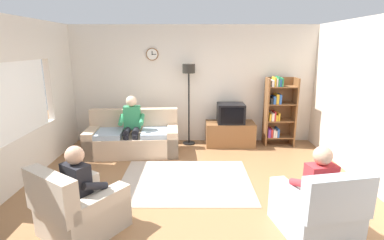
{
  "coord_description": "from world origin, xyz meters",
  "views": [
    {
      "loc": [
        -0.03,
        -4.11,
        2.24
      ],
      "look_at": [
        -0.03,
        0.7,
        1.0
      ],
      "focal_mm": 27.05,
      "sensor_mm": 36.0,
      "label": 1
    }
  ],
  "objects_px": {
    "tv_stand": "(230,134)",
    "person_in_right_armchair": "(314,184)",
    "couch": "(133,139)",
    "bookshelf": "(277,110)",
    "armchair_near_bookshelf": "(316,211)",
    "floor_lamp": "(189,82)",
    "armchair_near_window": "(80,211)",
    "person_on_couch": "(131,123)",
    "tv": "(230,113)",
    "person_in_left_armchair": "(84,184)"
  },
  "relations": [
    {
      "from": "tv_stand",
      "to": "person_in_right_armchair",
      "type": "distance_m",
      "value": 3.23
    },
    {
      "from": "couch",
      "to": "bookshelf",
      "type": "distance_m",
      "value": 3.29
    },
    {
      "from": "armchair_near_bookshelf",
      "to": "person_in_right_armchair",
      "type": "xyz_separation_m",
      "value": [
        -0.02,
        0.09,
        0.32
      ]
    },
    {
      "from": "couch",
      "to": "armchair_near_bookshelf",
      "type": "xyz_separation_m",
      "value": [
        2.77,
        -2.75,
        -0.02
      ]
    },
    {
      "from": "tv_stand",
      "to": "person_in_right_armchair",
      "type": "xyz_separation_m",
      "value": [
        0.62,
        -3.16,
        0.33
      ]
    },
    {
      "from": "floor_lamp",
      "to": "armchair_near_window",
      "type": "bearing_deg",
      "value": -111.22
    },
    {
      "from": "person_in_right_armchair",
      "to": "person_on_couch",
      "type": "bearing_deg",
      "value": 136.97
    },
    {
      "from": "couch",
      "to": "floor_lamp",
      "type": "xyz_separation_m",
      "value": [
        1.18,
        0.59,
        1.14
      ]
    },
    {
      "from": "couch",
      "to": "armchair_near_bookshelf",
      "type": "relative_size",
      "value": 1.92
    },
    {
      "from": "tv_stand",
      "to": "armchair_near_window",
      "type": "distance_m",
      "value": 3.93
    },
    {
      "from": "tv",
      "to": "person_on_couch",
      "type": "distance_m",
      "value": 2.2
    },
    {
      "from": "tv_stand",
      "to": "bookshelf",
      "type": "height_order",
      "value": "bookshelf"
    },
    {
      "from": "tv_stand",
      "to": "person_in_right_armchair",
      "type": "relative_size",
      "value": 0.98
    },
    {
      "from": "person_on_couch",
      "to": "person_in_left_armchair",
      "type": "height_order",
      "value": "person_on_couch"
    },
    {
      "from": "tv_stand",
      "to": "person_in_left_armchair",
      "type": "xyz_separation_m",
      "value": [
        -2.19,
        -3.16,
        0.33
      ]
    },
    {
      "from": "bookshelf",
      "to": "person_in_right_armchair",
      "type": "height_order",
      "value": "bookshelf"
    },
    {
      "from": "armchair_near_bookshelf",
      "to": "bookshelf",
      "type": "bearing_deg",
      "value": 82.39
    },
    {
      "from": "couch",
      "to": "tv",
      "type": "distance_m",
      "value": 2.22
    },
    {
      "from": "couch",
      "to": "tv",
      "type": "xyz_separation_m",
      "value": [
        2.13,
        0.46,
        0.45
      ]
    },
    {
      "from": "person_in_left_armchair",
      "to": "armchair_near_window",
      "type": "bearing_deg",
      "value": -124.71
    },
    {
      "from": "bookshelf",
      "to": "tv_stand",
      "type": "bearing_deg",
      "value": -176.33
    },
    {
      "from": "tv_stand",
      "to": "armchair_near_window",
      "type": "bearing_deg",
      "value": -124.7
    },
    {
      "from": "person_on_couch",
      "to": "armchair_near_window",
      "type": "bearing_deg",
      "value": -92.55
    },
    {
      "from": "tv_stand",
      "to": "person_in_right_armchair",
      "type": "height_order",
      "value": "person_in_right_armchair"
    },
    {
      "from": "floor_lamp",
      "to": "person_in_right_armchair",
      "type": "xyz_separation_m",
      "value": [
        1.56,
        -3.25,
        -0.85
      ]
    },
    {
      "from": "armchair_near_bookshelf",
      "to": "person_in_left_armchair",
      "type": "bearing_deg",
      "value": 178.23
    },
    {
      "from": "couch",
      "to": "tv_stand",
      "type": "height_order",
      "value": "couch"
    },
    {
      "from": "bookshelf",
      "to": "person_in_left_armchair",
      "type": "bearing_deg",
      "value": -135.35
    },
    {
      "from": "tv",
      "to": "floor_lamp",
      "type": "bearing_deg",
      "value": 172.55
    },
    {
      "from": "armchair_near_bookshelf",
      "to": "floor_lamp",
      "type": "bearing_deg",
      "value": 115.32
    },
    {
      "from": "armchair_near_window",
      "to": "person_in_right_armchair",
      "type": "bearing_deg",
      "value": 1.48
    },
    {
      "from": "person_in_right_armchair",
      "to": "tv_stand",
      "type": "bearing_deg",
      "value": 101.11
    },
    {
      "from": "tv",
      "to": "armchair_near_window",
      "type": "bearing_deg",
      "value": -124.91
    },
    {
      "from": "couch",
      "to": "armchair_near_bookshelf",
      "type": "height_order",
      "value": "same"
    },
    {
      "from": "floor_lamp",
      "to": "armchair_near_bookshelf",
      "type": "distance_m",
      "value": 3.88
    },
    {
      "from": "couch",
      "to": "floor_lamp",
      "type": "height_order",
      "value": "floor_lamp"
    },
    {
      "from": "tv",
      "to": "floor_lamp",
      "type": "distance_m",
      "value": 1.17
    },
    {
      "from": "floor_lamp",
      "to": "armchair_near_bookshelf",
      "type": "relative_size",
      "value": 1.82
    },
    {
      "from": "floor_lamp",
      "to": "person_in_left_armchair",
      "type": "relative_size",
      "value": 1.65
    },
    {
      "from": "armchair_near_window",
      "to": "person_on_couch",
      "type": "distance_m",
      "value": 2.67
    },
    {
      "from": "couch",
      "to": "person_in_left_armchair",
      "type": "relative_size",
      "value": 1.74
    },
    {
      "from": "tv",
      "to": "couch",
      "type": "bearing_deg",
      "value": -167.7
    },
    {
      "from": "tv",
      "to": "armchair_near_window",
      "type": "relative_size",
      "value": 0.51
    },
    {
      "from": "person_in_left_armchair",
      "to": "tv",
      "type": "bearing_deg",
      "value": 55.09
    },
    {
      "from": "armchair_near_window",
      "to": "person_in_right_armchair",
      "type": "height_order",
      "value": "person_in_right_armchair"
    },
    {
      "from": "person_in_right_armchair",
      "to": "bookshelf",
      "type": "bearing_deg",
      "value": 81.89
    },
    {
      "from": "couch",
      "to": "tv",
      "type": "relative_size",
      "value": 3.25
    },
    {
      "from": "couch",
      "to": "person_in_right_armchair",
      "type": "xyz_separation_m",
      "value": [
        2.75,
        -2.67,
        0.29
      ]
    },
    {
      "from": "tv_stand",
      "to": "person_in_right_armchair",
      "type": "bearing_deg",
      "value": -78.89
    },
    {
      "from": "couch",
      "to": "person_in_left_armchair",
      "type": "distance_m",
      "value": 2.68
    }
  ]
}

